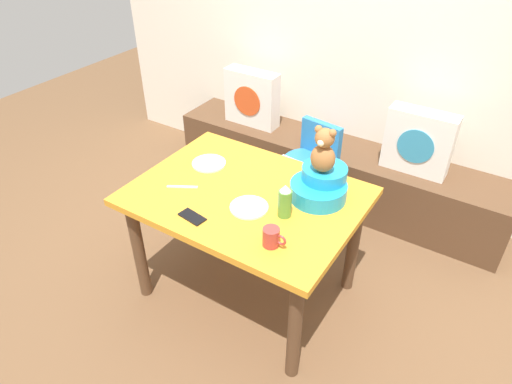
{
  "coord_description": "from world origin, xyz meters",
  "views": [
    {
      "loc": [
        1.13,
        -1.67,
        2.18
      ],
      "look_at": [
        0.0,
        0.1,
        0.69
      ],
      "focal_mm": 32.28,
      "sensor_mm": 36.0,
      "label": 1
    }
  ],
  "objects_px": {
    "dining_table": "(246,209)",
    "coffee_mug": "(272,237)",
    "ketchup_bottle": "(285,201)",
    "highchair": "(309,165)",
    "pillow_floral_left": "(252,98)",
    "pillow_floral_right": "(419,142)",
    "infant_seat_teal": "(320,185)",
    "teddy_bear": "(324,151)",
    "dinner_plate_near": "(209,163)",
    "dinner_plate_far": "(249,207)",
    "cell_phone": "(192,217)",
    "book_stack": "(319,137)"
  },
  "relations": [
    {
      "from": "highchair",
      "to": "dinner_plate_far",
      "type": "relative_size",
      "value": 3.95
    },
    {
      "from": "dining_table",
      "to": "dinner_plate_far",
      "type": "distance_m",
      "value": 0.17
    },
    {
      "from": "coffee_mug",
      "to": "dining_table",
      "type": "bearing_deg",
      "value": 139.52
    },
    {
      "from": "pillow_floral_left",
      "to": "teddy_bear",
      "type": "xyz_separation_m",
      "value": [
        1.07,
        -0.99,
        0.34
      ]
    },
    {
      "from": "dining_table",
      "to": "ketchup_bottle",
      "type": "distance_m",
      "value": 0.34
    },
    {
      "from": "infant_seat_teal",
      "to": "dinner_plate_near",
      "type": "xyz_separation_m",
      "value": [
        -0.69,
        -0.06,
        -0.07
      ]
    },
    {
      "from": "dinner_plate_far",
      "to": "coffee_mug",
      "type": "bearing_deg",
      "value": -36.45
    },
    {
      "from": "dining_table",
      "to": "coffee_mug",
      "type": "relative_size",
      "value": 10.14
    },
    {
      "from": "highchair",
      "to": "dinner_plate_far",
      "type": "xyz_separation_m",
      "value": [
        0.08,
        -0.87,
        0.22
      ]
    },
    {
      "from": "book_stack",
      "to": "teddy_bear",
      "type": "distance_m",
      "value": 1.23
    },
    {
      "from": "pillow_floral_left",
      "to": "highchair",
      "type": "xyz_separation_m",
      "value": [
        0.73,
        -0.42,
        -0.16
      ]
    },
    {
      "from": "book_stack",
      "to": "dinner_plate_far",
      "type": "bearing_deg",
      "value": -80.64
    },
    {
      "from": "dinner_plate_far",
      "to": "cell_phone",
      "type": "bearing_deg",
      "value": -132.42
    },
    {
      "from": "pillow_floral_left",
      "to": "ketchup_bottle",
      "type": "xyz_separation_m",
      "value": [
        1.0,
        -1.24,
        0.15
      ]
    },
    {
      "from": "dinner_plate_near",
      "to": "pillow_floral_left",
      "type": "bearing_deg",
      "value": 109.78
    },
    {
      "from": "pillow_floral_right",
      "to": "infant_seat_teal",
      "type": "distance_m",
      "value": 1.03
    },
    {
      "from": "highchair",
      "to": "cell_phone",
      "type": "bearing_deg",
      "value": -96.1
    },
    {
      "from": "dinner_plate_near",
      "to": "book_stack",
      "type": "bearing_deg",
      "value": 78.34
    },
    {
      "from": "teddy_bear",
      "to": "ketchup_bottle",
      "type": "height_order",
      "value": "teddy_bear"
    },
    {
      "from": "infant_seat_teal",
      "to": "dinner_plate_far",
      "type": "height_order",
      "value": "infant_seat_teal"
    },
    {
      "from": "dinner_plate_far",
      "to": "highchair",
      "type": "bearing_deg",
      "value": 95.47
    },
    {
      "from": "pillow_floral_right",
      "to": "highchair",
      "type": "height_order",
      "value": "pillow_floral_right"
    },
    {
      "from": "ketchup_bottle",
      "to": "dinner_plate_near",
      "type": "distance_m",
      "value": 0.65
    },
    {
      "from": "pillow_floral_left",
      "to": "infant_seat_teal",
      "type": "xyz_separation_m",
      "value": [
        1.07,
        -0.99,
        0.13
      ]
    },
    {
      "from": "coffee_mug",
      "to": "dinner_plate_near",
      "type": "relative_size",
      "value": 0.6
    },
    {
      "from": "teddy_bear",
      "to": "pillow_floral_right",
      "type": "bearing_deg",
      "value": 75.6
    },
    {
      "from": "pillow_floral_left",
      "to": "coffee_mug",
      "type": "relative_size",
      "value": 3.67
    },
    {
      "from": "coffee_mug",
      "to": "dinner_plate_near",
      "type": "xyz_separation_m",
      "value": [
        -0.68,
        0.41,
        -0.04
      ]
    },
    {
      "from": "teddy_bear",
      "to": "cell_phone",
      "type": "distance_m",
      "value": 0.74
    },
    {
      "from": "highchair",
      "to": "cell_phone",
      "type": "height_order",
      "value": "highchair"
    },
    {
      "from": "book_stack",
      "to": "highchair",
      "type": "xyz_separation_m",
      "value": [
        0.13,
        -0.44,
        0.03
      ]
    },
    {
      "from": "ketchup_bottle",
      "to": "coffee_mug",
      "type": "bearing_deg",
      "value": -74.99
    },
    {
      "from": "infant_seat_teal",
      "to": "dinner_plate_near",
      "type": "relative_size",
      "value": 1.65
    },
    {
      "from": "highchair",
      "to": "ketchup_bottle",
      "type": "height_order",
      "value": "ketchup_bottle"
    },
    {
      "from": "coffee_mug",
      "to": "dinner_plate_near",
      "type": "height_order",
      "value": "coffee_mug"
    },
    {
      "from": "pillow_floral_left",
      "to": "pillow_floral_right",
      "type": "height_order",
      "value": "same"
    },
    {
      "from": "ketchup_bottle",
      "to": "dinner_plate_far",
      "type": "bearing_deg",
      "value": -165.41
    },
    {
      "from": "infant_seat_teal",
      "to": "ketchup_bottle",
      "type": "distance_m",
      "value": 0.26
    },
    {
      "from": "pillow_floral_left",
      "to": "pillow_floral_right",
      "type": "bearing_deg",
      "value": 0.0
    },
    {
      "from": "dinner_plate_far",
      "to": "dining_table",
      "type": "bearing_deg",
      "value": 130.31
    },
    {
      "from": "pillow_floral_left",
      "to": "dinner_plate_far",
      "type": "xyz_separation_m",
      "value": [
        0.81,
        -1.28,
        0.07
      ]
    },
    {
      "from": "pillow_floral_right",
      "to": "coffee_mug",
      "type": "relative_size",
      "value": 3.67
    },
    {
      "from": "highchair",
      "to": "pillow_floral_left",
      "type": "bearing_deg",
      "value": 150.37
    },
    {
      "from": "pillow_floral_right",
      "to": "dinner_plate_far",
      "type": "height_order",
      "value": "pillow_floral_right"
    },
    {
      "from": "dinner_plate_near",
      "to": "pillow_floral_right",
      "type": "bearing_deg",
      "value": 47.95
    },
    {
      "from": "ketchup_bottle",
      "to": "cell_phone",
      "type": "relative_size",
      "value": 1.28
    },
    {
      "from": "ketchup_bottle",
      "to": "dinner_plate_far",
      "type": "distance_m",
      "value": 0.2
    },
    {
      "from": "dinner_plate_near",
      "to": "teddy_bear",
      "type": "bearing_deg",
      "value": 5.01
    },
    {
      "from": "highchair",
      "to": "dinner_plate_near",
      "type": "height_order",
      "value": "highchair"
    },
    {
      "from": "infant_seat_teal",
      "to": "dinner_plate_near",
      "type": "height_order",
      "value": "infant_seat_teal"
    }
  ]
}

